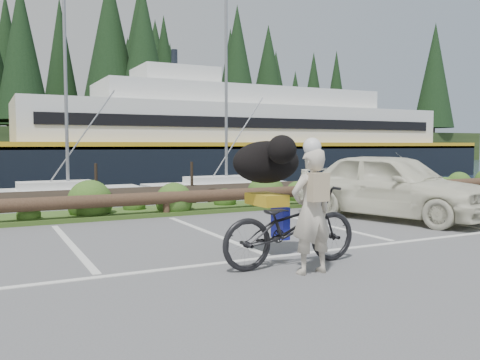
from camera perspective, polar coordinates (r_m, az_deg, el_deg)
name	(u,v)px	position (r m, az deg, el deg)	size (l,w,h in m)	color
ground	(259,252)	(8.23, 2.16, -8.13)	(72.00, 72.00, 0.00)	#555557
harbor_backdrop	(14,156)	(85.62, -24.03, 2.50)	(170.00, 160.00, 30.00)	#19283E
vegetation_strip	(158,211)	(13.04, -9.24, -3.45)	(34.00, 1.60, 0.10)	#3D5B21
log_rail	(167,216)	(12.39, -8.25, -4.06)	(32.00, 0.30, 0.60)	#443021
bicycle	(291,226)	(7.29, 5.72, -5.18)	(0.75, 2.16, 1.13)	black
cyclist	(311,211)	(6.84, 8.03, -3.50)	(0.61, 0.40, 1.68)	beige
dog	(267,162)	(7.80, 3.01, 2.02)	(1.13, 0.55, 0.65)	black
parked_car	(392,185)	(12.37, 16.73, -0.57)	(1.84, 4.58, 1.56)	silver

